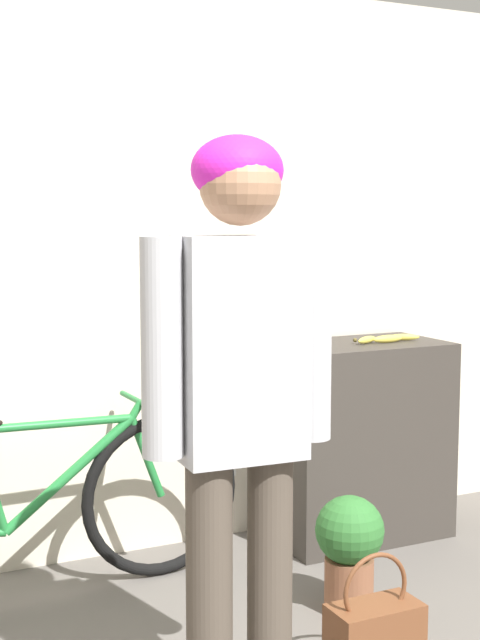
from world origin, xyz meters
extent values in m
cube|color=beige|center=(0.00, 2.35, 1.30)|extent=(8.00, 0.06, 2.60)
cube|color=white|center=(0.55, 2.32, 0.35)|extent=(0.08, 0.01, 0.12)
cube|color=#38332D|center=(1.11, 2.06, 0.47)|extent=(0.84, 0.49, 0.94)
cylinder|color=#4C4238|center=(-0.23, 0.78, 0.43)|extent=(0.14, 0.14, 0.85)
cylinder|color=#4C4238|center=(-0.03, 0.78, 0.43)|extent=(0.14, 0.14, 0.85)
cube|color=#B2B2B7|center=(-0.13, 0.78, 1.17)|extent=(0.37, 0.22, 0.64)
cylinder|color=#B2B2B7|center=(-0.36, 0.78, 1.19)|extent=(0.12, 0.12, 0.61)
cylinder|color=#B2B2B7|center=(0.11, 0.78, 1.19)|extent=(0.12, 0.12, 0.61)
sphere|color=#A37556|center=(-0.13, 0.78, 1.63)|extent=(0.23, 0.23, 0.23)
ellipsoid|color=#D11EAD|center=(-0.13, 0.79, 1.67)|extent=(0.27, 0.24, 0.20)
torus|color=black|center=(0.09, 2.00, 0.35)|extent=(0.71, 0.07, 0.71)
cylinder|color=#237A38|center=(-0.31, 1.99, 0.50)|extent=(0.56, 0.06, 0.44)
cylinder|color=#237A38|center=(-0.36, 1.99, 0.72)|extent=(0.64, 0.05, 0.05)
cylinder|color=#237A38|center=(0.02, 2.00, 0.53)|extent=(0.16, 0.04, 0.36)
cylinder|color=#237A38|center=(-0.02, 2.00, 0.74)|extent=(0.07, 0.04, 0.08)
cylinder|color=#237A38|center=(0.00, 2.00, 0.77)|extent=(0.04, 0.46, 0.02)
ellipsoid|color=#EAD64C|center=(1.24, 2.00, 0.96)|extent=(0.17, 0.04, 0.04)
ellipsoid|color=#EAD64C|center=(1.14, 2.02, 0.96)|extent=(0.15, 0.09, 0.03)
ellipsoid|color=#EAD64C|center=(1.35, 2.02, 0.96)|extent=(0.15, 0.09, 0.03)
sphere|color=brown|center=(1.08, 2.03, 0.96)|extent=(0.02, 0.02, 0.02)
torus|color=brown|center=(0.42, 0.88, 0.31)|extent=(0.25, 0.02, 0.25)
cylinder|color=brown|center=(0.62, 1.34, 0.11)|extent=(0.19, 0.19, 0.22)
sphere|color=#2D6B2D|center=(0.62, 1.34, 0.33)|extent=(0.27, 0.27, 0.27)
camera|label=1|loc=(-1.21, -1.48, 1.55)|focal=50.00mm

